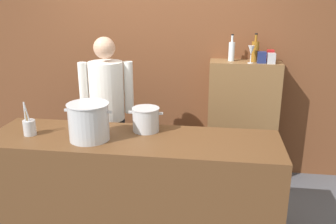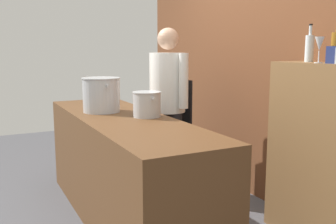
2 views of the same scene
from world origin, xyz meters
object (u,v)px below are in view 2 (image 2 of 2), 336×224
at_px(utensil_crock, 88,97).
at_px(wine_bottle_clear, 310,48).
at_px(chef, 168,99).
at_px(stockpot_small, 147,104).
at_px(spice_tin_navy, 336,55).
at_px(stockpot_large, 101,95).
at_px(wine_glass_wide, 319,45).

distance_m(utensil_crock, wine_bottle_clear, 2.17).
height_order(chef, stockpot_small, chef).
bearing_deg(spice_tin_navy, stockpot_large, -140.63).
bearing_deg(spice_tin_navy, wine_bottle_clear, 165.12).
relative_size(wine_bottle_clear, spice_tin_navy, 2.43).
xyz_separation_m(chef, wine_bottle_clear, (1.22, 0.58, 0.50)).
height_order(wine_bottle_clear, spice_tin_navy, wine_bottle_clear).
bearing_deg(stockpot_large, utensil_crock, 177.58).
bearing_deg(chef, spice_tin_navy, -176.76).
xyz_separation_m(chef, stockpot_large, (0.07, -0.71, 0.09)).
distance_m(stockpot_large, wine_glass_wide, 1.84).
bearing_deg(stockpot_large, chef, 95.36).
xyz_separation_m(stockpot_large, wine_glass_wide, (1.35, 1.17, 0.43)).
height_order(stockpot_large, wine_bottle_clear, wine_bottle_clear).
relative_size(chef, wine_bottle_clear, 5.83).
distance_m(chef, wine_bottle_clear, 1.44).
height_order(wine_bottle_clear, wine_glass_wide, wine_bottle_clear).
xyz_separation_m(chef, spice_tin_navy, (1.53, 0.50, 0.45)).
height_order(stockpot_large, spice_tin_navy, spice_tin_navy).
bearing_deg(wine_bottle_clear, spice_tin_navy, -14.88).
distance_m(chef, utensil_crock, 0.83).
bearing_deg(utensil_crock, stockpot_small, 13.91).
height_order(utensil_crock, wine_glass_wide, wine_glass_wide).
height_order(chef, stockpot_large, chef).
relative_size(stockpot_small, spice_tin_navy, 2.57).
xyz_separation_m(stockpot_large, stockpot_small, (0.42, 0.26, -0.05)).
distance_m(stockpot_large, utensil_crock, 0.54).
relative_size(chef, stockpot_large, 4.16).
relative_size(chef, utensil_crock, 5.65).
relative_size(stockpot_large, wine_glass_wide, 2.18).
bearing_deg(stockpot_large, wine_bottle_clear, 48.00).
height_order(stockpot_large, wine_glass_wide, wine_glass_wide).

